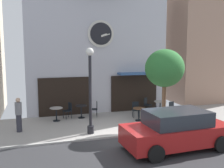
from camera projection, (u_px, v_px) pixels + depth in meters
The scene contains 17 objects.
ground_plane at pixel (131, 143), 11.06m from camera, with size 29.44×11.15×0.13m.
clock_building at pixel (95, 32), 17.04m from camera, with size 8.91×4.22×9.91m.
neighbor_building_right at pixel (202, 3), 19.79m from camera, with size 5.00×4.07×15.05m.
street_lamp at pixel (90, 91), 12.01m from camera, with size 0.36×0.36×4.02m.
street_tree at pixel (165, 69), 12.66m from camera, with size 1.96×1.76×3.97m.
cafe_table_near_curb at pixel (56, 112), 14.33m from camera, with size 0.72×0.72×0.75m.
cafe_table_rightmost at pixel (81, 109), 15.00m from camera, with size 0.65×0.65×0.73m.
cafe_table_leftmost at pixel (139, 112), 14.42m from camera, with size 0.67×0.67×0.72m.
cafe_table_near_door at pixel (160, 104), 16.13m from camera, with size 0.78×0.78×0.75m.
cafe_chair_near_lamp at pixel (136, 108), 15.19m from camera, with size 0.46×0.46×0.90m.
cafe_chair_by_entrance at pixel (147, 104), 16.49m from camera, with size 0.56×0.56×0.90m.
cafe_chair_near_tree at pixel (69, 109), 14.93m from camera, with size 0.52×0.52×0.90m.
cafe_chair_corner at pixel (95, 108), 15.29m from camera, with size 0.47×0.47×0.90m.
cafe_chair_facing_street at pixel (154, 112), 14.26m from camera, with size 0.54×0.54×0.90m.
cafe_chair_facing_wall at pixel (170, 107), 15.39m from camera, with size 0.50×0.50×0.90m.
pedestrian_grey at pixel (19, 114), 12.40m from camera, with size 0.41×0.41×1.67m.
parked_car_red at pixel (177, 130), 10.30m from camera, with size 4.37×2.15×1.55m.
Camera 1 is at (-3.89, -10.72, 3.93)m, focal length 41.51 mm.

